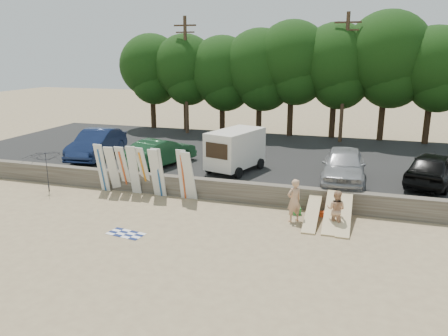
{
  "coord_description": "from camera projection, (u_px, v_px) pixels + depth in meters",
  "views": [
    {
      "loc": [
        3.29,
        -16.4,
        7.04
      ],
      "look_at": [
        -2.8,
        3.0,
        1.62
      ],
      "focal_mm": 35.0,
      "sensor_mm": 36.0,
      "label": 1
    }
  ],
  "objects": [
    {
      "name": "ground",
      "position": [
        267.0,
        229.0,
        17.89
      ],
      "size": [
        120.0,
        120.0,
        0.0
      ],
      "primitive_type": "plane",
      "color": "tan",
      "rests_on": "ground"
    },
    {
      "name": "seawall",
      "position": [
        281.0,
        196.0,
        20.52
      ],
      "size": [
        44.0,
        0.5,
        1.0
      ],
      "primitive_type": "cube",
      "color": "#6B6356",
      "rests_on": "ground"
    },
    {
      "name": "parking_lot",
      "position": [
        302.0,
        162.0,
        27.48
      ],
      "size": [
        44.0,
        14.5,
        0.7
      ],
      "primitive_type": "cube",
      "color": "#282828",
      "rests_on": "ground"
    },
    {
      "name": "treeline",
      "position": [
        309.0,
        63.0,
        32.59
      ],
      "size": [
        32.22,
        6.22,
        9.26
      ],
      "color": "#382616",
      "rests_on": "parking_lot"
    },
    {
      "name": "utility_poles",
      "position": [
        344.0,
        76.0,
        30.66
      ],
      "size": [
        25.8,
        0.26,
        9.0
      ],
      "color": "#473321",
      "rests_on": "parking_lot"
    },
    {
      "name": "box_trailer",
      "position": [
        235.0,
        148.0,
        23.71
      ],
      "size": [
        2.78,
        3.91,
        2.26
      ],
      "rotation": [
        0.0,
        0.0,
        -0.29
      ],
      "color": "silver",
      "rests_on": "parking_lot"
    },
    {
      "name": "car_0",
      "position": [
        97.0,
        144.0,
        26.86
      ],
      "size": [
        2.54,
        5.46,
        1.73
      ],
      "primitive_type": "imported",
      "rotation": [
        0.0,
        0.0,
        0.14
      ],
      "color": "#131F43",
      "rests_on": "parking_lot"
    },
    {
      "name": "car_1",
      "position": [
        160.0,
        152.0,
        25.02
      ],
      "size": [
        2.94,
        4.97,
        1.55
      ],
      "primitive_type": "imported",
      "rotation": [
        0.0,
        0.0,
        2.84
      ],
      "color": "#173F23",
      "rests_on": "parking_lot"
    },
    {
      "name": "car_2",
      "position": [
        344.0,
        166.0,
        21.71
      ],
      "size": [
        2.15,
        5.14,
        1.74
      ],
      "primitive_type": "imported",
      "rotation": [
        0.0,
        0.0,
        0.02
      ],
      "color": "#9B9BA0",
      "rests_on": "parking_lot"
    },
    {
      "name": "car_3",
      "position": [
        433.0,
        168.0,
        21.36
      ],
      "size": [
        3.35,
        5.24,
        1.66
      ],
      "primitive_type": "imported",
      "rotation": [
        0.0,
        0.0,
        2.83
      ],
      "color": "black",
      "rests_on": "parking_lot"
    },
    {
      "name": "surfboard_upright_0",
      "position": [
        102.0,
        168.0,
        22.41
      ],
      "size": [
        0.54,
        0.57,
        2.57
      ],
      "primitive_type": "cube",
      "rotation": [
        0.18,
        0.0,
        -0.08
      ],
      "color": "silver",
      "rests_on": "ground"
    },
    {
      "name": "surfboard_upright_1",
      "position": [
        113.0,
        169.0,
        22.29
      ],
      "size": [
        0.57,
        0.89,
        2.49
      ],
      "primitive_type": "cube",
      "rotation": [
        0.31,
        0.0,
        0.09
      ],
      "color": "silver",
      "rests_on": "ground"
    },
    {
      "name": "surfboard_upright_2",
      "position": [
        124.0,
        169.0,
        22.24
      ],
      "size": [
        0.52,
        0.83,
        2.5
      ],
      "primitive_type": "cube",
      "rotation": [
        0.3,
        0.0,
        -0.03
      ],
      "color": "silver",
      "rests_on": "ground"
    },
    {
      "name": "surfboard_upright_3",
      "position": [
        134.0,
        170.0,
        21.98
      ],
      "size": [
        0.51,
        0.56,
        2.56
      ],
      "primitive_type": "cube",
      "rotation": [
        0.19,
        0.0,
        0.01
      ],
      "color": "silver",
      "rests_on": "ground"
    },
    {
      "name": "surfboard_upright_4",
      "position": [
        144.0,
        170.0,
        22.01
      ],
      "size": [
        0.61,
        0.86,
        2.51
      ],
      "primitive_type": "cube",
      "rotation": [
        0.29,
        0.0,
        -0.15
      ],
      "color": "silver",
      "rests_on": "ground"
    },
    {
      "name": "surfboard_upright_5",
      "position": [
        156.0,
        173.0,
        21.55
      ],
      "size": [
        0.55,
        0.78,
        2.52
      ],
      "primitive_type": "cube",
      "rotation": [
        0.27,
        0.0,
        0.07
      ],
      "color": "silver",
      "rests_on": "ground"
    },
    {
      "name": "surfboard_upright_6",
      "position": [
        159.0,
        173.0,
        21.52
      ],
      "size": [
        0.53,
        0.61,
        2.56
      ],
      "primitive_type": "cube",
      "rotation": [
        0.2,
        0.0,
        -0.06
      ],
      "color": "silver",
      "rests_on": "ground"
    },
    {
      "name": "surfboard_upright_7",
      "position": [
        183.0,
        174.0,
        21.19
      ],
      "size": [
        0.53,
        0.57,
        2.57
      ],
      "primitive_type": "cube",
      "rotation": [
        0.19,
        0.0,
        -0.06
      ],
      "color": "silver",
      "rests_on": "ground"
    },
    {
      "name": "surfboard_upright_8",
      "position": [
        189.0,
        176.0,
        20.99
      ],
      "size": [
        0.61,
        0.82,
        2.52
      ],
      "primitive_type": "cube",
      "rotation": [
        0.27,
        0.0,
        -0.15
      ],
      "color": "silver",
      "rests_on": "ground"
    },
    {
      "name": "surfboard_low_0",
      "position": [
        312.0,
        212.0,
        18.63
      ],
      "size": [
        0.56,
        2.92,
        0.81
      ],
      "primitive_type": "cube",
      "rotation": [
        0.25,
        0.0,
        0.0
      ],
      "color": "#CFB582",
      "rests_on": "ground"
    },
    {
      "name": "surfboard_low_1",
      "position": [
        331.0,
        212.0,
        18.38
      ],
      "size": [
        0.56,
        2.86,
        1.04
      ],
      "primitive_type": "cube",
      "rotation": [
        0.33,
        0.0,
        0.0
      ],
      "color": "#CFB582",
      "rests_on": "ground"
    },
    {
      "name": "surfboard_low_2",
      "position": [
        344.0,
        214.0,
        18.18
      ],
      "size": [
        0.56,
        2.88,
        0.99
      ],
      "primitive_type": "cube",
      "rotation": [
        0.31,
        0.0,
        0.0
      ],
      "color": "#CFB582",
      "rests_on": "ground"
    },
    {
      "name": "beachgoer_a",
      "position": [
        294.0,
        200.0,
        18.51
      ],
      "size": [
        0.81,
        0.8,
        1.88
      ],
      "primitive_type": "imported",
      "rotation": [
        0.0,
        0.0,
        3.9
      ],
      "color": "tan",
      "rests_on": "ground"
    },
    {
      "name": "beachgoer_b",
      "position": [
        336.0,
        209.0,
        17.85
      ],
      "size": [
        0.89,
        0.76,
        1.61
      ],
      "primitive_type": "imported",
      "rotation": [
        0.0,
        0.0,
        2.93
      ],
      "color": "tan",
      "rests_on": "ground"
    },
    {
      "name": "cooler",
      "position": [
        296.0,
        211.0,
        19.53
      ],
      "size": [
        0.45,
        0.39,
        0.32
      ],
      "primitive_type": "cube",
      "rotation": [
        0.0,
        0.0,
        0.27
      ],
      "color": "green",
      "rests_on": "ground"
    },
    {
      "name": "gear_bag",
      "position": [
        323.0,
        214.0,
        19.28
      ],
      "size": [
        0.33,
        0.29,
        0.22
      ],
      "primitive_type": "cube",
      "rotation": [
        0.0,
        0.0,
        0.13
      ],
      "color": "#EC4D1B",
      "rests_on": "ground"
    },
    {
      "name": "beach_towel",
      "position": [
        126.0,
        234.0,
        17.45
      ],
      "size": [
        1.71,
        1.71,
        0.0
      ],
      "primitive_type": "plane",
      "rotation": [
        0.0,
        0.0,
        -0.15
      ],
      "color": "white",
      "rests_on": "ground"
    },
    {
      "name": "beach_umbrella",
      "position": [
        47.0,
        171.0,
        22.46
      ],
      "size": [
        3.38,
        3.37,
        2.17
      ],
      "primitive_type": "imported",
      "rotation": [
        0.0,
        0.0,
        0.8
      ],
      "color": "black",
      "rests_on": "ground"
    }
  ]
}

